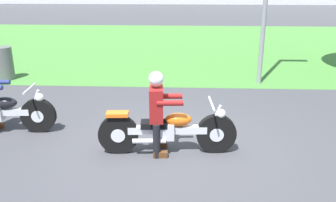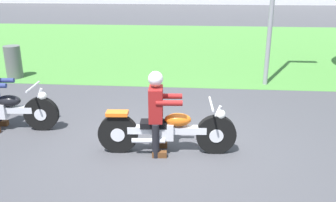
% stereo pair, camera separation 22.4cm
% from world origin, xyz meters
% --- Properties ---
extents(ground, '(120.00, 120.00, 0.00)m').
position_xyz_m(ground, '(0.00, 0.00, 0.00)').
color(ground, '#424247').
extents(grass_verge, '(60.00, 12.00, 0.01)m').
position_xyz_m(grass_verge, '(0.00, 9.66, 0.00)').
color(grass_verge, '#478438').
rests_on(grass_verge, ground).
extents(motorcycle_lead, '(2.31, 0.66, 0.89)m').
position_xyz_m(motorcycle_lead, '(0.04, -0.05, 0.40)').
color(motorcycle_lead, black).
rests_on(motorcycle_lead, ground).
extents(rider_lead, '(0.57, 0.48, 1.41)m').
position_xyz_m(rider_lead, '(-0.13, -0.06, 0.83)').
color(rider_lead, black).
rests_on(rider_lead, ground).
extents(trash_can, '(0.46, 0.46, 0.93)m').
position_xyz_m(trash_can, '(-4.78, 4.23, 0.47)').
color(trash_can, '#595E5B').
rests_on(trash_can, ground).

